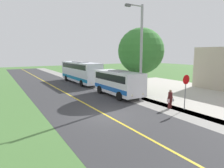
# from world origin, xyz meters

# --- Properties ---
(ground_plane) EXTENTS (120.00, 120.00, 0.00)m
(ground_plane) POSITION_xyz_m (0.00, 0.00, 0.00)
(ground_plane) COLOR #477238
(road_surface) EXTENTS (8.00, 100.00, 0.01)m
(road_surface) POSITION_xyz_m (0.00, 0.00, 0.00)
(road_surface) COLOR #333335
(road_surface) RESTS_ON ground
(sidewalk) EXTENTS (2.40, 100.00, 0.01)m
(sidewalk) POSITION_xyz_m (-5.20, 0.00, 0.00)
(sidewalk) COLOR gray
(sidewalk) RESTS_ON ground
(road_centre_line) EXTENTS (0.16, 100.00, 0.00)m
(road_centre_line) POSITION_xyz_m (0.00, 0.00, 0.01)
(road_centre_line) COLOR gold
(road_centre_line) RESTS_ON ground
(shuttle_bus_front) EXTENTS (2.61, 6.75, 2.75)m
(shuttle_bus_front) POSITION_xyz_m (-4.48, -5.22, 1.52)
(shuttle_bus_front) COLOR white
(shuttle_bus_front) RESTS_ON ground
(transit_bus_rear) EXTENTS (2.62, 10.79, 3.31)m
(transit_bus_rear) POSITION_xyz_m (-4.49, -15.98, 1.81)
(transit_bus_rear) COLOR silver
(transit_bus_rear) RESTS_ON ground
(pedestrian_with_bags) EXTENTS (0.72, 0.34, 1.59)m
(pedestrian_with_bags) POSITION_xyz_m (-5.47, 1.18, 0.84)
(pedestrian_with_bags) COLOR #4C1919
(pedestrian_with_bags) RESTS_ON ground
(stop_sign) EXTENTS (0.76, 0.07, 2.88)m
(stop_sign) POSITION_xyz_m (-6.10, 2.15, 1.96)
(stop_sign) COLOR slate
(stop_sign) RESTS_ON ground
(street_light_pole) EXTENTS (1.97, 0.24, 8.89)m
(street_light_pole) POSITION_xyz_m (-4.89, -2.13, 4.86)
(street_light_pole) COLOR #9E9EA3
(street_light_pole) RESTS_ON ground
(tree_curbside) EXTENTS (5.14, 5.14, 7.37)m
(tree_curbside) POSITION_xyz_m (-7.40, -5.08, 4.79)
(tree_curbside) COLOR brown
(tree_curbside) RESTS_ON ground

